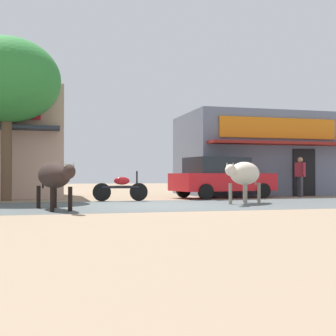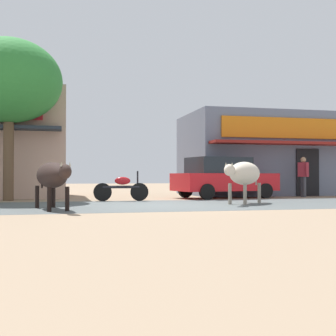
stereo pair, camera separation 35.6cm
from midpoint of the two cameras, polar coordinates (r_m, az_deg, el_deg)
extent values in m
plane|color=#947C62|center=(14.08, -2.10, -4.65)|extent=(80.00, 80.00, 0.00)
cube|color=#505656|center=(14.08, -2.10, -4.64)|extent=(72.00, 5.27, 0.00)
cube|color=slate|center=(22.86, 10.24, 1.60)|extent=(6.98, 4.77, 3.85)
cube|color=orange|center=(20.76, 13.10, 4.86)|extent=(5.58, 0.10, 0.90)
cube|color=maroon|center=(20.36, 13.63, 3.02)|extent=(6.70, 0.90, 0.12)
cube|color=black|center=(21.30, 16.10, -0.54)|extent=(1.10, 0.06, 2.10)
cylinder|color=brown|center=(17.46, -19.98, 1.23)|extent=(0.37, 0.37, 3.11)
ellipsoid|color=#2B7B32|center=(17.79, -19.92, 10.26)|extent=(3.80, 3.80, 3.04)
cube|color=red|center=(18.79, 6.29, -1.74)|extent=(4.37, 2.55, 0.70)
cube|color=#1E2328|center=(18.63, 5.48, 0.32)|extent=(2.53, 2.07, 0.64)
cylinder|color=black|center=(20.28, 8.13, -2.67)|extent=(0.62, 0.29, 0.60)
cylinder|color=black|center=(18.79, 11.23, -2.79)|extent=(0.62, 0.29, 0.60)
cylinder|color=black|center=(18.94, 1.39, -2.80)|extent=(0.62, 0.29, 0.60)
cylinder|color=black|center=(17.33, 4.13, -2.96)|extent=(0.62, 0.29, 0.60)
cylinder|color=black|center=(16.50, -4.28, -2.98)|extent=(0.65, 0.12, 0.64)
cylinder|color=black|center=(16.39, -8.84, -2.99)|extent=(0.65, 0.12, 0.64)
cylinder|color=black|center=(16.42, -6.55, -2.36)|extent=(1.32, 0.18, 0.10)
ellipsoid|color=#A51419|center=(16.42, -6.38, -1.59)|extent=(0.57, 0.27, 0.28)
cylinder|color=black|center=(16.48, -4.50, -1.42)|extent=(0.06, 0.06, 0.60)
ellipsoid|color=#2F211D|center=(12.56, -14.80, -0.87)|extent=(1.17, 2.35, 0.68)
ellipsoid|color=#2F211D|center=(11.22, -13.10, -0.43)|extent=(0.41, 0.61, 0.36)
cone|color=beige|center=(11.21, -12.54, 0.49)|extent=(0.06, 0.06, 0.12)
cone|color=beige|center=(11.15, -13.52, 0.50)|extent=(0.06, 0.06, 0.12)
cylinder|color=black|center=(11.92, -12.90, -3.78)|extent=(0.11, 0.11, 0.63)
cylinder|color=black|center=(11.80, -15.02, -3.80)|extent=(0.11, 0.11, 0.63)
cylinder|color=black|center=(13.33, -14.62, -3.47)|extent=(0.11, 0.11, 0.63)
cylinder|color=black|center=(13.23, -16.53, -3.48)|extent=(0.11, 0.11, 0.63)
cylinder|color=black|center=(13.70, -15.99, -1.29)|extent=(0.05, 0.05, 0.55)
ellipsoid|color=beige|center=(15.08, 8.88, -0.66)|extent=(1.86, 1.86, 0.75)
ellipsoid|color=beige|center=(13.97, 7.07, -0.26)|extent=(0.59, 0.59, 0.36)
cone|color=beige|center=(13.89, 7.37, 0.49)|extent=(0.06, 0.06, 0.12)
cone|color=beige|center=(13.97, 6.61, 0.48)|extent=(0.06, 0.06, 0.12)
cylinder|color=gray|center=(14.43, 8.92, -3.23)|extent=(0.11, 0.11, 0.66)
cylinder|color=gray|center=(14.62, 7.07, -3.20)|extent=(0.11, 0.11, 0.66)
cylinder|color=gray|center=(15.58, 10.58, -3.05)|extent=(0.11, 0.11, 0.66)
cylinder|color=gray|center=(15.76, 8.85, -3.04)|extent=(0.11, 0.11, 0.66)
cylinder|color=gray|center=(16.02, 10.19, -1.04)|extent=(0.05, 0.05, 0.60)
cylinder|color=#3F3F47|center=(20.48, 15.50, -2.26)|extent=(0.14, 0.14, 0.86)
cylinder|color=#3F3F47|center=(20.33, 15.76, -2.27)|extent=(0.14, 0.14, 0.86)
cube|color=maroon|center=(20.40, 15.62, -0.20)|extent=(0.46, 0.47, 0.61)
sphere|color=tan|center=(20.41, 15.61, 0.99)|extent=(0.23, 0.23, 0.23)
cylinder|color=maroon|center=(20.63, 15.25, -0.12)|extent=(0.09, 0.09, 0.55)
cylinder|color=maroon|center=(20.18, 15.99, -0.10)|extent=(0.09, 0.09, 0.55)
camera|label=1|loc=(0.18, -90.66, 0.01)|focal=49.06mm
camera|label=2|loc=(0.18, 89.34, -0.01)|focal=49.06mm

